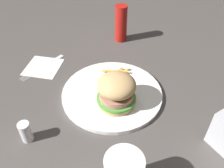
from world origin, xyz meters
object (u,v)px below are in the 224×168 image
object	(u,v)px
sandwich	(116,91)
ketchup_bottle	(121,24)
plate	(112,93)
napkin	(43,67)
fork	(43,66)
salt_shaker	(26,132)
fries_pile	(117,75)

from	to	relation	value
sandwich	ketchup_bottle	size ratio (longest dim) A/B	0.78
plate	napkin	xyz separation A→B (m)	(0.11, 0.24, -0.01)
napkin	ketchup_bottle	bearing A→B (deg)	-51.27
fork	ketchup_bottle	size ratio (longest dim) A/B	1.12
plate	ketchup_bottle	distance (m)	0.31
salt_shaker	napkin	bearing A→B (deg)	10.34
napkin	fork	xyz separation A→B (m)	(-0.00, 0.00, 0.00)
fries_pile	napkin	bearing A→B (deg)	80.92
fries_pile	fork	world-z (taller)	fries_pile
sandwich	fries_pile	xyz separation A→B (m)	(0.11, 0.01, -0.04)
plate	fork	distance (m)	0.27
sandwich	fork	size ratio (longest dim) A/B	0.69
salt_shaker	fork	bearing A→B (deg)	10.56
napkin	salt_shaker	world-z (taller)	salt_shaker
ketchup_bottle	salt_shaker	distance (m)	0.52
sandwich	napkin	bearing A→B (deg)	58.94
sandwich	salt_shaker	bearing A→B (deg)	122.10
plate	salt_shaker	world-z (taller)	salt_shaker
napkin	salt_shaker	xyz separation A→B (m)	(-0.28, -0.05, 0.03)
fries_pile	napkin	size ratio (longest dim) A/B	0.81
salt_shaker	sandwich	bearing A→B (deg)	-57.90
ketchup_bottle	napkin	bearing A→B (deg)	128.73
salt_shaker	fries_pile	bearing A→B (deg)	-39.15
fork	napkin	bearing A→B (deg)	-33.48
plate	sandwich	bearing A→B (deg)	-160.27
sandwich	napkin	xyz separation A→B (m)	(0.15, 0.26, -0.06)
sandwich	ketchup_bottle	bearing A→B (deg)	1.69
napkin	ketchup_bottle	world-z (taller)	ketchup_bottle
sandwich	fork	world-z (taller)	sandwich
sandwich	ketchup_bottle	xyz separation A→B (m)	(0.35, 0.01, 0.01)
ketchup_bottle	salt_shaker	bearing A→B (deg)	157.96
fries_pile	salt_shaker	distance (m)	0.31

